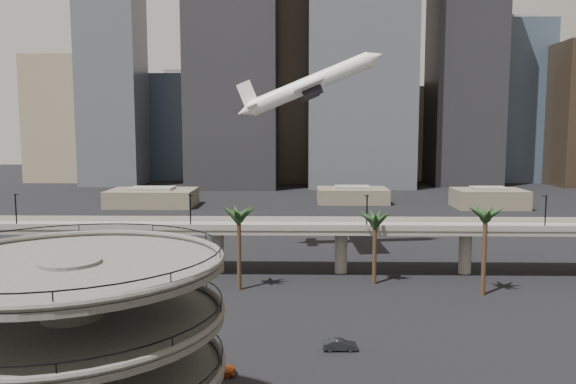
{
  "coord_description": "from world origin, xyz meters",
  "views": [
    {
      "loc": [
        3.45,
        -43.09,
        25.7
      ],
      "look_at": [
        2.08,
        28.0,
        17.58
      ],
      "focal_mm": 35.0,
      "sensor_mm": 36.0,
      "label": 1
    }
  ],
  "objects_px": {
    "overpass": "(279,232)",
    "car_a": "(214,368)",
    "parking_ramp": "(73,346)",
    "airborne_jet": "(309,85)",
    "car_b": "(340,345)"
  },
  "relations": [
    {
      "from": "car_b",
      "to": "parking_ramp",
      "type": "bearing_deg",
      "value": 136.09
    },
    {
      "from": "parking_ramp",
      "to": "car_a",
      "type": "bearing_deg",
      "value": 65.58
    },
    {
      "from": "car_a",
      "to": "overpass",
      "type": "bearing_deg",
      "value": -9.8
    },
    {
      "from": "overpass",
      "to": "car_a",
      "type": "height_order",
      "value": "overpass"
    },
    {
      "from": "car_a",
      "to": "car_b",
      "type": "height_order",
      "value": "car_a"
    },
    {
      "from": "airborne_jet",
      "to": "car_a",
      "type": "xyz_separation_m",
      "value": [
        -10.9,
        -57.97,
        -33.43
      ]
    },
    {
      "from": "car_b",
      "to": "overpass",
      "type": "bearing_deg",
      "value": 11.26
    },
    {
      "from": "overpass",
      "to": "car_b",
      "type": "relative_size",
      "value": 32.2
    },
    {
      "from": "parking_ramp",
      "to": "overpass",
      "type": "relative_size",
      "value": 0.17
    },
    {
      "from": "airborne_jet",
      "to": "car_b",
      "type": "xyz_separation_m",
      "value": [
        2.79,
        -51.05,
        -33.54
      ]
    },
    {
      "from": "overpass",
      "to": "airborne_jet",
      "type": "bearing_deg",
      "value": 70.71
    },
    {
      "from": "airborne_jet",
      "to": "car_b",
      "type": "bearing_deg",
      "value": -88.71
    },
    {
      "from": "overpass",
      "to": "airborne_jet",
      "type": "relative_size",
      "value": 4.3
    },
    {
      "from": "parking_ramp",
      "to": "car_b",
      "type": "distance_m",
      "value": 33.12
    },
    {
      "from": "parking_ramp",
      "to": "car_b",
      "type": "height_order",
      "value": "parking_ramp"
    }
  ]
}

